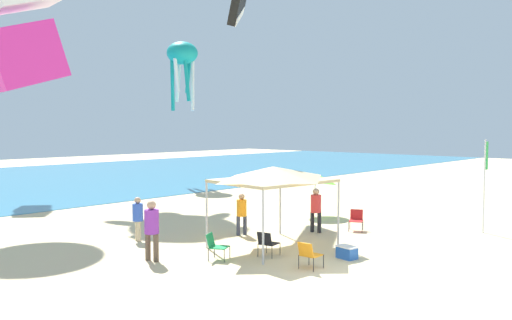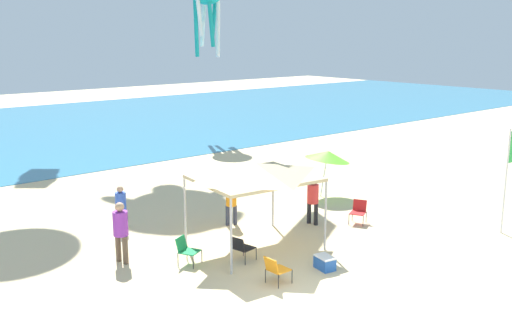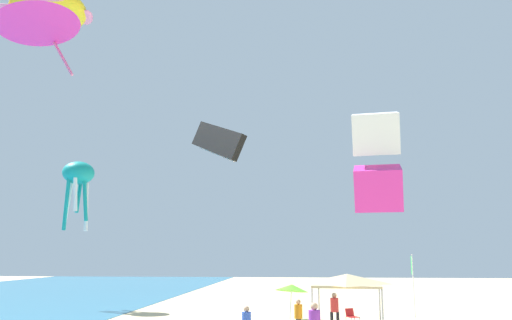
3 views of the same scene
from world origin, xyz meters
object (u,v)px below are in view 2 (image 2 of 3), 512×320
(canopy_tent, at_px, (254,172))
(folding_chair_facing_ocean, at_px, (276,268))
(banner_flag, at_px, (508,171))
(cooler_box, at_px, (325,263))
(person_far_stroller, at_px, (121,227))
(beach_umbrella, at_px, (328,155))
(person_kite_handler, at_px, (121,204))
(folding_chair_left_of_tent, at_px, (186,249))
(folding_chair_near_cooler, at_px, (359,210))
(folding_chair_right_of_tent, at_px, (242,247))
(person_watching_sky, at_px, (231,200))
(person_by_tent, at_px, (313,197))

(canopy_tent, height_order, folding_chair_facing_ocean, canopy_tent)
(canopy_tent, xyz_separation_m, banner_flag, (7.52, -4.45, -0.31))
(cooler_box, height_order, person_far_stroller, person_far_stroller)
(beach_umbrella, xyz_separation_m, person_kite_handler, (-8.75, 1.65, -0.83))
(person_far_stroller, bearing_deg, cooler_box, 34.49)
(folding_chair_facing_ocean, xyz_separation_m, cooler_box, (1.81, -0.14, -0.27))
(folding_chair_left_of_tent, distance_m, cooler_box, 4.13)
(folding_chair_near_cooler, distance_m, folding_chair_facing_ocean, 6.23)
(folding_chair_right_of_tent, relative_size, person_watching_sky, 0.51)
(beach_umbrella, bearing_deg, person_by_tent, -144.64)
(beach_umbrella, height_order, banner_flag, banner_flag)
(person_far_stroller, height_order, person_watching_sky, person_far_stroller)
(beach_umbrella, relative_size, folding_chair_right_of_tent, 2.62)
(folding_chair_left_of_tent, bearing_deg, person_kite_handler, 64.62)
(person_watching_sky, bearing_deg, person_far_stroller, 28.45)
(canopy_tent, height_order, cooler_box, canopy_tent)
(canopy_tent, xyz_separation_m, person_far_stroller, (-3.89, 1.58, -1.41))
(folding_chair_right_of_tent, distance_m, person_far_stroller, 3.67)
(folding_chair_near_cooler, height_order, folding_chair_right_of_tent, same)
(folding_chair_facing_ocean, height_order, person_by_tent, person_by_tent)
(folding_chair_facing_ocean, distance_m, person_watching_sky, 5.29)
(canopy_tent, bearing_deg, folding_chair_facing_ocean, -118.24)
(folding_chair_near_cooler, height_order, person_far_stroller, person_far_stroller)
(banner_flag, distance_m, person_watching_sky, 9.58)
(folding_chair_facing_ocean, bearing_deg, banner_flag, -103.69)
(person_by_tent, bearing_deg, person_far_stroller, 72.77)
(canopy_tent, distance_m, person_watching_sky, 2.84)
(cooler_box, xyz_separation_m, person_watching_sky, (0.35, 4.95, 0.74))
(person_kite_handler, bearing_deg, folding_chair_left_of_tent, 21.11)
(person_by_tent, height_order, person_watching_sky, person_by_tent)
(folding_chair_near_cooler, xyz_separation_m, folding_chair_left_of_tent, (-6.96, 0.78, 0.00))
(banner_flag, xyz_separation_m, person_kite_handler, (-10.03, 8.76, -1.27))
(person_watching_sky, bearing_deg, banner_flag, 155.70)
(banner_flag, xyz_separation_m, person_by_tent, (-4.42, 4.88, -1.19))
(person_far_stroller, relative_size, person_by_tent, 1.08)
(folding_chair_left_of_tent, height_order, cooler_box, folding_chair_left_of_tent)
(folding_chair_right_of_tent, xyz_separation_m, cooler_box, (1.51, -2.01, -0.27))
(beach_umbrella, relative_size, person_by_tent, 1.23)
(person_kite_handler, bearing_deg, canopy_tent, 50.53)
(person_kite_handler, bearing_deg, folding_chair_near_cooler, 75.70)
(beach_umbrella, bearing_deg, person_kite_handler, 169.33)
(folding_chair_facing_ocean, bearing_deg, folding_chair_near_cooler, -72.68)
(folding_chair_right_of_tent, relative_size, person_far_stroller, 0.43)
(folding_chair_left_of_tent, distance_m, person_watching_sky, 3.82)
(canopy_tent, height_order, folding_chair_left_of_tent, canopy_tent)
(beach_umbrella, relative_size, cooler_box, 3.15)
(folding_chair_near_cooler, xyz_separation_m, person_far_stroller, (-8.40, 2.12, 0.63))
(beach_umbrella, height_order, person_watching_sky, beach_umbrella)
(person_kite_handler, xyz_separation_m, person_watching_sky, (3.29, -2.07, 0.00))
(folding_chair_left_of_tent, distance_m, banner_flag, 11.16)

